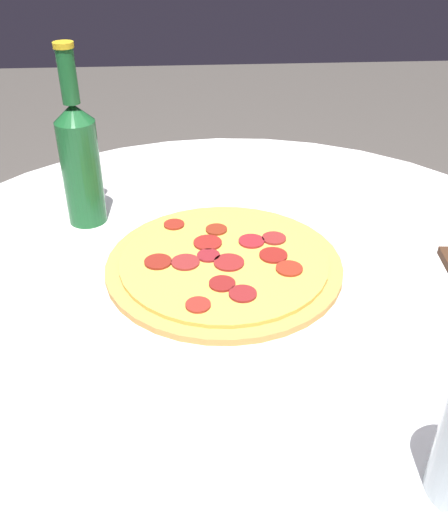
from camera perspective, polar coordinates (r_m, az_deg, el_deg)
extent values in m
cylinder|color=white|center=(1.06, 1.17, -18.45)|extent=(0.08, 0.08, 0.67)
cylinder|color=white|center=(0.81, 1.44, -2.94)|extent=(1.08, 1.08, 0.02)
cylinder|color=#C68E47|center=(0.83, 0.00, -0.87)|extent=(0.34, 0.34, 0.01)
cylinder|color=#E0BC4C|center=(0.82, 0.00, -0.41)|extent=(0.30, 0.30, 0.01)
cylinder|color=maroon|center=(0.77, -0.18, -2.78)|extent=(0.04, 0.04, 0.00)
cylinder|color=maroon|center=(0.80, 6.54, -1.25)|extent=(0.04, 0.04, 0.00)
cylinder|color=maroon|center=(0.89, -0.77, 2.67)|extent=(0.03, 0.03, 0.00)
cylinder|color=maroon|center=(0.87, 5.02, 1.78)|extent=(0.04, 0.04, 0.00)
cylinder|color=maroon|center=(0.73, -2.61, -4.90)|extent=(0.03, 0.03, 0.00)
cylinder|color=maroon|center=(0.81, -3.88, -0.62)|extent=(0.04, 0.04, 0.00)
cylinder|color=maroon|center=(0.85, -1.65, 1.34)|extent=(0.04, 0.04, 0.00)
cylinder|color=maroon|center=(0.82, -1.56, 0.04)|extent=(0.03, 0.03, 0.00)
cylinder|color=maroon|center=(0.75, 2.07, -3.78)|extent=(0.04, 0.04, 0.00)
cylinder|color=maroon|center=(0.81, 0.50, -0.65)|extent=(0.04, 0.04, 0.00)
cylinder|color=maroon|center=(0.82, -6.62, -0.57)|extent=(0.04, 0.04, 0.00)
cylinder|color=maroon|center=(0.83, 4.96, 0.08)|extent=(0.04, 0.04, 0.00)
cylinder|color=maroon|center=(0.86, 2.76, 1.49)|extent=(0.04, 0.04, 0.00)
cylinder|color=maroon|center=(0.90, -5.02, 3.17)|extent=(0.03, 0.03, 0.00)
cylinder|color=#195628|center=(0.94, -14.01, 8.03)|extent=(0.06, 0.06, 0.17)
cone|color=#195628|center=(0.90, -14.86, 13.70)|extent=(0.06, 0.06, 0.03)
cylinder|color=#195628|center=(0.89, -15.36, 16.94)|extent=(0.03, 0.03, 0.08)
cylinder|color=gold|center=(0.88, -15.79, 19.66)|extent=(0.03, 0.03, 0.01)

